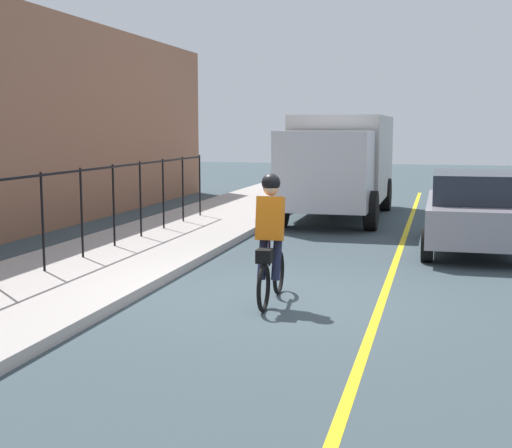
# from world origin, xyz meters

# --- Properties ---
(ground_plane) EXTENTS (80.00, 80.00, 0.00)m
(ground_plane) POSITION_xyz_m (0.00, 0.00, 0.00)
(ground_plane) COLOR #39464D
(lane_line_centre) EXTENTS (36.00, 0.12, 0.01)m
(lane_line_centre) POSITION_xyz_m (0.00, -1.60, 0.00)
(lane_line_centre) COLOR yellow
(lane_line_centre) RESTS_ON ground
(sidewalk) EXTENTS (40.00, 3.20, 0.15)m
(sidewalk) POSITION_xyz_m (0.00, 3.40, 0.07)
(sidewalk) COLOR #A9A09C
(sidewalk) RESTS_ON ground
(iron_fence) EXTENTS (14.11, 0.04, 1.60)m
(iron_fence) POSITION_xyz_m (1.00, 3.80, 1.27)
(iron_fence) COLOR black
(iron_fence) RESTS_ON sidewalk
(cyclist_lead) EXTENTS (1.71, 0.37, 1.83)m
(cyclist_lead) POSITION_xyz_m (-0.24, -0.10, 0.91)
(cyclist_lead) COLOR black
(cyclist_lead) RESTS_ON ground
(patrol_sedan) EXTENTS (4.41, 1.94, 1.58)m
(patrol_sedan) POSITION_xyz_m (5.01, -3.01, 0.82)
(patrol_sedan) COLOR gray
(patrol_sedan) RESTS_ON ground
(box_truck_background) EXTENTS (6.72, 2.56, 2.78)m
(box_truck_background) POSITION_xyz_m (9.92, 0.35, 1.55)
(box_truck_background) COLOR #BAB8B5
(box_truck_background) RESTS_ON ground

